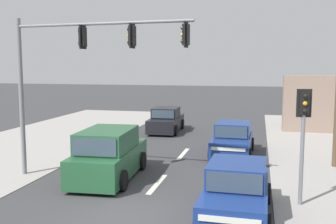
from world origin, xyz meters
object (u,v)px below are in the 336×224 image
object	(u,v)px
sedan_kerbside_parked	(166,121)
sedan_receding_far	(233,140)
pedestal_signal_right_kerb	(303,127)
sedan_crossing_left	(237,192)
traffic_signal_mast	(75,62)
suv_oncoming_near	(109,155)

from	to	relation	value
sedan_kerbside_parked	sedan_receding_far	size ratio (longest dim) A/B	1.01
pedestal_signal_right_kerb	sedan_crossing_left	xyz separation A→B (m)	(-1.85, -1.34, -1.71)
pedestal_signal_right_kerb	sedan_kerbside_parked	bearing A→B (deg)	120.44
pedestal_signal_right_kerb	traffic_signal_mast	bearing A→B (deg)	173.00
traffic_signal_mast	sedan_crossing_left	xyz separation A→B (m)	(5.97, -2.30, -3.65)
sedan_receding_far	sedan_crossing_left	distance (m)	7.74
sedan_kerbside_parked	sedan_crossing_left	world-z (taller)	same
suv_oncoming_near	traffic_signal_mast	bearing A→B (deg)	-159.26
traffic_signal_mast	suv_oncoming_near	bearing A→B (deg)	20.74
traffic_signal_mast	sedan_kerbside_parked	size ratio (longest dim) A/B	1.60
pedestal_signal_right_kerb	sedan_crossing_left	world-z (taller)	pedestal_signal_right_kerb
pedestal_signal_right_kerb	suv_oncoming_near	world-z (taller)	pedestal_signal_right_kerb
traffic_signal_mast	sedan_crossing_left	size ratio (longest dim) A/B	1.61
pedestal_signal_right_kerb	sedan_kerbside_parked	xyz separation A→B (m)	(-7.09, 12.06, -1.71)
sedan_kerbside_parked	sedan_receding_far	xyz separation A→B (m)	(4.61, -5.68, 0.00)
sedan_receding_far	sedan_crossing_left	xyz separation A→B (m)	(0.62, -7.71, 0.00)
sedan_receding_far	sedan_kerbside_parked	bearing A→B (deg)	129.07
traffic_signal_mast	suv_oncoming_near	size ratio (longest dim) A/B	1.49
sedan_kerbside_parked	sedan_crossing_left	size ratio (longest dim) A/B	1.01
traffic_signal_mast	sedan_kerbside_parked	world-z (taller)	traffic_signal_mast
suv_oncoming_near	sedan_crossing_left	size ratio (longest dim) A/B	1.08
traffic_signal_mast	sedan_kerbside_parked	xyz separation A→B (m)	(0.74, 11.09, -3.65)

